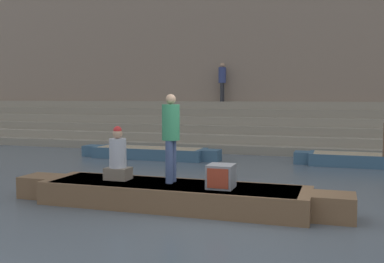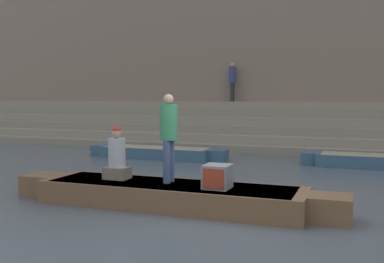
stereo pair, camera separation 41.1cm
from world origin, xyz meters
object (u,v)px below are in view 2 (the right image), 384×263
Objects in this scene: rowboat_main at (170,194)px; moored_boat_distant at (375,161)px; moored_boat_shore at (157,152)px; person_on_steps at (232,79)px; person_rowing at (117,158)px; person_standing at (169,132)px; tv_set at (217,177)px.

rowboat_main is 1.55× the size of moored_boat_distant.
rowboat_main reaches higher than moored_boat_distant.
moored_boat_shore is 6.87m from moored_boat_distant.
person_on_steps is at bearing 74.20° from moored_boat_shore.
person_on_steps is at bearing 96.42° from person_rowing.
moored_boat_distant is (3.84, 6.35, -1.21)m from person_standing.
tv_set is 7.40m from moored_boat_shore.
tv_set is (1.04, -0.22, -0.76)m from person_standing.
rowboat_main is 3.87× the size of person_standing.
tv_set reaches higher than moored_boat_shore.
person_standing reaches higher than moored_boat_shore.
tv_set is at bearing -2.19° from person_rowing.
person_on_steps is (-5.63, 4.67, 2.64)m from moored_boat_distant.
rowboat_main is at bearing -68.69° from person_standing.
person_rowing is 0.64× the size of person_on_steps.
moored_boat_distant is (3.77, 6.48, -0.04)m from rowboat_main.
person_rowing is 11.25m from person_on_steps.
person_rowing reaches higher than moored_boat_distant.
person_rowing is at bearing 170.11° from tv_set.
moored_boat_shore is 2.93× the size of person_on_steps.
person_standing is 0.34× the size of moored_boat_shore.
person_on_steps reaches higher than moored_boat_distant.
person_rowing is at bearing -74.40° from moored_boat_shore.
rowboat_main is 6.16× the size of person_rowing.
rowboat_main is 6.81m from moored_boat_shore.
moored_boat_distant is 2.53× the size of person_on_steps.
rowboat_main reaches higher than moored_boat_shore.
person_rowing is at bearing -46.12° from person_on_steps.
rowboat_main is 3.91× the size of person_on_steps.
person_on_steps is at bearing 90.97° from person_standing.
person_standing reaches higher than tv_set.
person_standing is at bearing -65.22° from moored_boat_shore.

